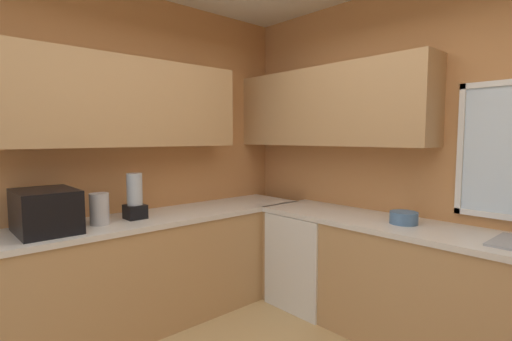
{
  "coord_description": "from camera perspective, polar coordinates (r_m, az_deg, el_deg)",
  "views": [
    {
      "loc": [
        1.25,
        -1.2,
        1.52
      ],
      "look_at": [
        -0.72,
        0.58,
        1.29
      ],
      "focal_mm": 26.33,
      "sensor_mm": 36.0,
      "label": 1
    }
  ],
  "objects": [
    {
      "name": "room_shell",
      "position": [
        2.34,
        4.28,
        12.08
      ],
      "size": [
        3.85,
        3.64,
        2.81
      ],
      "color": "#C6844C",
      "rests_on": "ground_plane"
    },
    {
      "name": "counter_run_back",
      "position": [
        3.05,
        25.71,
        -16.25
      ],
      "size": [
        2.94,
        0.65,
        0.89
      ],
      "color": "tan",
      "rests_on": "ground_plane"
    },
    {
      "name": "counter_run_left",
      "position": [
        3.24,
        -18.5,
        -14.73
      ],
      "size": [
        0.65,
        3.25,
        0.89
      ],
      "color": "tan",
      "rests_on": "ground_plane"
    },
    {
      "name": "dishwasher",
      "position": [
        3.56,
        8.35,
        -13.08
      ],
      "size": [
        0.6,
        0.6,
        0.84
      ],
      "primitive_type": "cube",
      "color": "white",
      "rests_on": "ground_plane"
    },
    {
      "name": "microwave",
      "position": [
        2.92,
        -29.33,
        -5.37
      ],
      "size": [
        0.48,
        0.36,
        0.29
      ],
      "primitive_type": "cube",
      "color": "black",
      "rests_on": "counter_run_left"
    },
    {
      "name": "blender_appliance",
      "position": [
        3.11,
        -17.94,
        -4.04
      ],
      "size": [
        0.15,
        0.15,
        0.36
      ],
      "color": "black",
      "rests_on": "counter_run_left"
    },
    {
      "name": "bowl",
      "position": [
        3.01,
        21.53,
        -6.7
      ],
      "size": [
        0.2,
        0.2,
        0.09
      ],
      "primitive_type": "cylinder",
      "color": "#4C7099",
      "rests_on": "counter_run_back"
    },
    {
      "name": "kettle",
      "position": [
        3.0,
        -22.7,
        -5.4
      ],
      "size": [
        0.14,
        0.14,
        0.23
      ],
      "primitive_type": "cylinder",
      "color": "#B7B7BC",
      "rests_on": "counter_run_left"
    }
  ]
}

